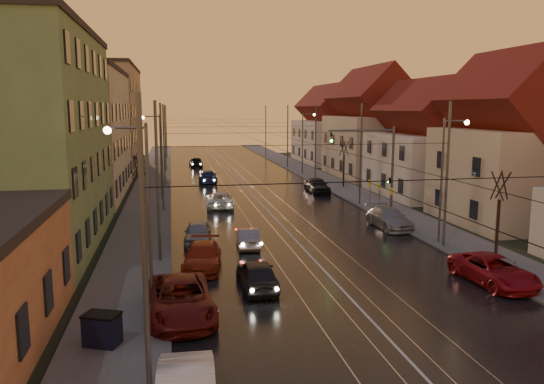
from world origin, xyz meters
TOP-DOWN VIEW (x-y plane):
  - ground at (0.00, 0.00)m, footprint 160.00×160.00m
  - road at (0.00, 40.00)m, footprint 16.00×120.00m
  - sidewalk_left at (-10.00, 40.00)m, footprint 4.00×120.00m
  - sidewalk_right at (10.00, 40.00)m, footprint 4.00×120.00m
  - tram_rail_0 at (-2.20, 40.00)m, footprint 0.06×120.00m
  - tram_rail_1 at (-0.77, 40.00)m, footprint 0.06×120.00m
  - tram_rail_2 at (0.77, 40.00)m, footprint 0.06×120.00m
  - tram_rail_3 at (2.20, 40.00)m, footprint 0.06×120.00m
  - apartment_left_1 at (-17.50, 14.00)m, footprint 10.00×18.00m
  - apartment_left_2 at (-17.50, 34.00)m, footprint 10.00×20.00m
  - apartment_left_3 at (-17.50, 58.00)m, footprint 10.00×24.00m
  - house_right_1 at (17.00, 15.00)m, footprint 8.67×10.20m
  - house_right_2 at (17.00, 28.00)m, footprint 9.18×12.24m
  - house_right_3 at (17.00, 43.00)m, footprint 9.18×14.28m
  - house_right_4 at (17.00, 61.00)m, footprint 9.18×16.32m
  - catenary_pole_l_0 at (-8.60, -6.00)m, footprint 0.16×0.16m
  - catenary_pole_l_1 at (-8.60, 9.00)m, footprint 0.16×0.16m
  - catenary_pole_r_1 at (8.60, 9.00)m, footprint 0.16×0.16m
  - catenary_pole_l_2 at (-8.60, 24.00)m, footprint 0.16×0.16m
  - catenary_pole_r_2 at (8.60, 24.00)m, footprint 0.16×0.16m
  - catenary_pole_l_3 at (-8.60, 39.00)m, footprint 0.16×0.16m
  - catenary_pole_r_3 at (8.60, 39.00)m, footprint 0.16×0.16m
  - catenary_pole_l_4 at (-8.60, 54.00)m, footprint 0.16×0.16m
  - catenary_pole_r_4 at (8.60, 54.00)m, footprint 0.16×0.16m
  - catenary_pole_l_5 at (-8.60, 72.00)m, footprint 0.16×0.16m
  - catenary_pole_r_5 at (8.60, 72.00)m, footprint 0.16×0.16m
  - street_lamp_0 at (-9.10, 2.00)m, footprint 1.75×0.32m
  - street_lamp_1 at (9.10, 10.00)m, footprint 1.75×0.32m
  - street_lamp_2 at (-9.10, 30.00)m, footprint 1.75×0.32m
  - street_lamp_3 at (9.10, 46.00)m, footprint 1.75×0.32m
  - traffic_light_mast at (7.99, 18.00)m, footprint 5.30×0.32m
  - bare_tree_0 at (-10.20, 20.00)m, footprint 1.09×1.09m
  - bare_tree_1 at (10.20, 6.00)m, footprint 1.09×1.09m
  - bare_tree_2 at (10.40, 34.00)m, footprint 1.09×1.09m
  - driving_car_0 at (-3.95, 3.73)m, footprint 1.75×4.26m
  - driving_car_1 at (-3.31, 11.39)m, footprint 1.50×3.79m
  - driving_car_2 at (-3.83, 24.96)m, footprint 2.54×5.01m
  - driving_car_3 at (-3.81, 40.27)m, footprint 2.33×5.25m
  - driving_car_4 at (-4.37, 57.25)m, footprint 1.90×4.53m
  - parked_left_1 at (-7.60, 0.90)m, footprint 2.90×5.77m
  - parked_left_2 at (-6.34, 7.44)m, footprint 2.54×4.91m
  - parked_left_3 at (-6.30, 13.03)m, footprint 2.01×4.24m
  - parked_right_0 at (7.60, 2.26)m, footprint 2.66×5.20m
  - parked_right_1 at (7.48, 14.80)m, footprint 2.17×5.05m
  - parked_right_2 at (6.64, 31.15)m, footprint 1.96×4.66m
  - dumpster at (-10.43, -1.54)m, footprint 1.41×1.20m

SIDE VIEW (x-z plane):
  - ground at x=0.00m, z-range 0.00..0.00m
  - road at x=0.00m, z-range 0.00..0.04m
  - tram_rail_0 at x=-2.20m, z-range 0.04..0.07m
  - tram_rail_1 at x=-0.77m, z-range 0.04..0.07m
  - tram_rail_2 at x=0.77m, z-range 0.04..0.07m
  - tram_rail_3 at x=2.20m, z-range 0.04..0.07m
  - sidewalk_left at x=-10.00m, z-range 0.00..0.15m
  - sidewalk_right at x=10.00m, z-range 0.00..0.15m
  - driving_car_1 at x=-3.31m, z-range 0.00..1.23m
  - driving_car_2 at x=-3.83m, z-range 0.00..1.36m
  - parked_left_2 at x=-6.34m, z-range 0.00..1.36m
  - dumpster at x=-10.43m, z-range 0.15..1.25m
  - parked_left_3 at x=-6.30m, z-range 0.00..1.40m
  - parked_right_0 at x=7.60m, z-range 0.00..1.41m
  - driving_car_0 at x=-3.95m, z-range 0.00..1.45m
  - parked_right_1 at x=7.48m, z-range 0.00..1.45m
  - driving_car_3 at x=-3.81m, z-range 0.00..1.50m
  - driving_car_4 at x=-4.37m, z-range 0.00..1.53m
  - parked_left_1 at x=-7.60m, z-range 0.00..1.57m
  - parked_right_2 at x=6.64m, z-range 0.00..1.57m
  - bare_tree_0 at x=-10.20m, z-range -0.07..5.04m
  - bare_tree_1 at x=10.20m, z-range -0.07..5.04m
  - bare_tree_2 at x=10.40m, z-range -0.07..5.04m
  - catenary_pole_l_0 at x=-8.60m, z-range 0.00..9.00m
  - catenary_pole_l_1 at x=-8.60m, z-range 0.00..9.00m
  - catenary_pole_r_1 at x=8.60m, z-range 0.00..9.00m
  - catenary_pole_l_2 at x=-8.60m, z-range 0.00..9.00m
  - catenary_pole_r_2 at x=8.60m, z-range 0.00..9.00m
  - catenary_pole_l_3 at x=-8.60m, z-range 0.00..9.00m
  - catenary_pole_r_3 at x=8.60m, z-range 0.00..9.00m
  - catenary_pole_l_4 at x=-8.60m, z-range 0.00..9.00m
  - catenary_pole_r_4 at x=8.60m, z-range 0.00..9.00m
  - catenary_pole_l_5 at x=-8.60m, z-range 0.00..9.00m
  - catenary_pole_r_5 at x=8.60m, z-range 0.00..9.00m
  - traffic_light_mast at x=7.99m, z-range 1.00..8.20m
  - house_right_2 at x=17.00m, z-range 0.04..9.24m
  - street_lamp_0 at x=-9.10m, z-range 0.89..8.89m
  - street_lamp_1 at x=9.10m, z-range 0.89..8.89m
  - street_lamp_2 at x=-9.10m, z-range 0.89..8.89m
  - street_lamp_3 at x=9.10m, z-range 0.89..8.89m
  - house_right_4 at x=17.00m, z-range 0.05..10.05m
  - house_right_1 at x=17.00m, z-range 0.05..10.85m
  - house_right_3 at x=17.00m, z-range 0.05..11.55m
  - apartment_left_2 at x=-17.50m, z-range 0.00..12.00m
  - apartment_left_1 at x=-17.50m, z-range 0.00..13.00m
  - apartment_left_3 at x=-17.50m, z-range 0.00..14.00m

